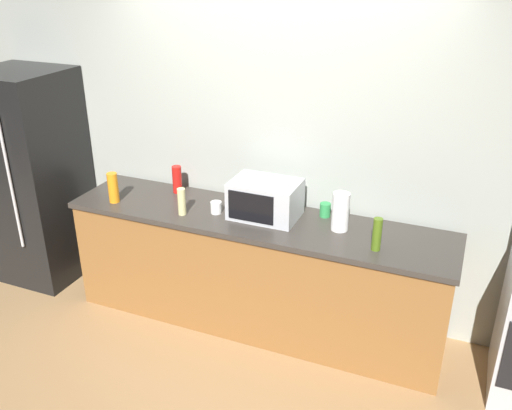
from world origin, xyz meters
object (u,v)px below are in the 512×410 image
microwave (265,199)px  bottle_vinegar (182,202)px  bottle_dish_soap (113,188)px  paper_towel_roll (340,212)px  refrigerator (33,177)px  bottle_hot_sauce (177,179)px  mug_white (216,207)px  bottle_olive_oil (377,234)px  mug_green (325,210)px

microwave → bottle_vinegar: (-0.57, -0.20, -0.03)m
bottle_dish_soap → paper_towel_roll: bearing=6.9°
refrigerator → microwave: size_ratio=3.75×
paper_towel_roll → bottle_hot_sauce: (-1.35, 0.14, -0.03)m
microwave → paper_towel_roll: (0.55, 0.00, 0.00)m
bottle_hot_sauce → mug_white: bottle_hot_sauce is taller
bottle_vinegar → mug_white: bearing=28.1°
microwave → mug_white: 0.37m
refrigerator → paper_towel_roll: size_ratio=6.67×
bottle_hot_sauce → paper_towel_roll: bearing=-5.9°
microwave → bottle_olive_oil: 0.86m
bottle_vinegar → mug_green: 1.04m
refrigerator → bottle_hot_sauce: refrigerator is taller
refrigerator → bottle_hot_sauce: bearing=8.3°
refrigerator → mug_green: bearing=4.9°
refrigerator → mug_white: size_ratio=20.64×
bottle_vinegar → mug_white: size_ratio=2.31×
refrigerator → bottle_olive_oil: (2.94, -0.14, 0.11)m
refrigerator → mug_green: size_ratio=17.91×
paper_towel_roll → bottle_hot_sauce: bearing=174.1°
bottle_vinegar → mug_white: (0.22, 0.12, -0.06)m
refrigerator → bottle_vinegar: size_ratio=8.94×
refrigerator → bottle_dish_soap: bearing=-9.5°
bottle_vinegar → bottle_hot_sauce: size_ratio=0.92×
bottle_olive_oil → mug_white: 1.19m
microwave → refrigerator: bearing=-178.7°
refrigerator → mug_green: refrigerator is taller
microwave → bottle_olive_oil: size_ratio=2.17×
mug_white → mug_green: size_ratio=0.87×
bottle_olive_oil → microwave: bearing=167.5°
bottle_olive_oil → mug_white: size_ratio=2.53×
bottle_dish_soap → mug_green: (1.56, 0.37, -0.07)m
paper_towel_roll → bottle_dish_soap: bearing=-173.1°
mug_green → bottle_vinegar: bearing=-159.2°
bottle_hot_sauce → refrigerator: bearing=-171.7°
bottle_vinegar → paper_towel_roll: bearing=10.3°
microwave → bottle_hot_sauce: 0.82m
bottle_dish_soap → bottle_olive_oil: 1.99m
refrigerator → bottle_olive_oil: refrigerator is taller
bottle_dish_soap → bottle_olive_oil: bearing=0.6°
refrigerator → mug_white: bearing=-1.2°
refrigerator → mug_green: (2.50, 0.21, 0.05)m
bottle_olive_oil → mug_green: 0.57m
paper_towel_roll → mug_white: (-0.90, -0.09, -0.09)m
paper_towel_roll → mug_white: paper_towel_roll is taller
paper_towel_roll → mug_white: bearing=-174.5°
bottle_olive_oil → bottle_hot_sauce: (-1.64, 0.33, -0.00)m
bottle_hot_sauce → mug_green: bottle_hot_sauce is taller
bottle_hot_sauce → bottle_olive_oil: bearing=-11.3°
bottle_vinegar → bottle_hot_sauce: bearing=124.5°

